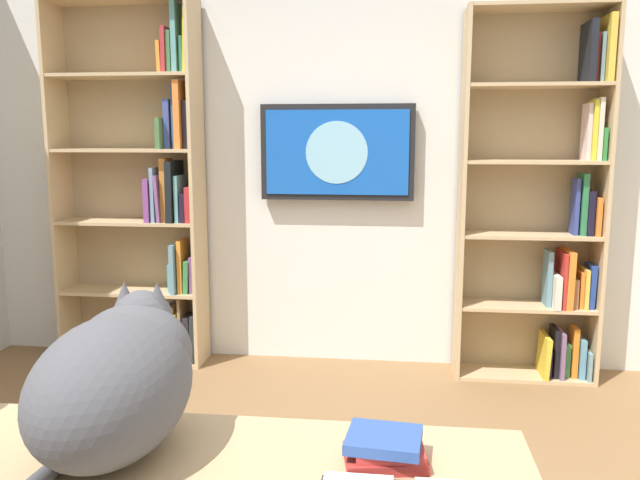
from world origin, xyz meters
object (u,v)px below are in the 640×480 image
Objects in this scene: wall_mounted_tv at (337,152)px; cat at (120,375)px; bookshelf_right at (148,193)px; bookshelf_left at (545,210)px; desk_book_stack at (385,449)px.

wall_mounted_tv reaches higher than cat.
wall_mounted_tv is at bearing -176.08° from bookshelf_right.
bookshelf_left is 2.41m from bookshelf_right.
cat is at bearing 84.74° from wall_mounted_tv.
bookshelf_right is (2.41, -0.00, 0.07)m from bookshelf_left.
bookshelf_right is at bearing -58.81° from desk_book_stack.
bookshelf_left is 11.49× the size of desk_book_stack.
wall_mounted_tv is 2.69m from desk_book_stack.
desk_book_stack is (-0.35, 2.61, -0.57)m from wall_mounted_tv.
bookshelf_right is 2.97m from desk_book_stack.
bookshelf_right is at bearing -0.04° from bookshelf_left.
bookshelf_left is 2.92m from cat.
bookshelf_left is 3.47× the size of cat.
cat is 0.60m from desk_book_stack.
desk_book_stack is at bearing 97.55° from wall_mounted_tv.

